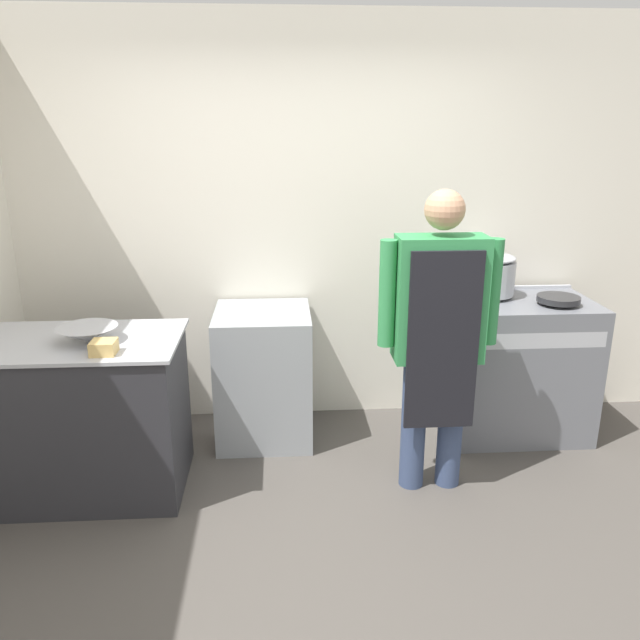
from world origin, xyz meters
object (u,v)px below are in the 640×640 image
Objects in this scene: fridge_unit at (264,375)px; plastic_tub at (104,347)px; mixing_bowl at (88,334)px; stove at (517,366)px; stock_pot at (489,273)px; saute_pan at (558,299)px; person_cook at (438,326)px.

plastic_tub is (-0.78, -0.80, 0.50)m from fridge_unit.
stove is at bearing 12.41° from mixing_bowl.
stock_pot is at bearing 21.31° from plastic_tub.
fridge_unit is at bearing 33.44° from mixing_bowl.
mixing_bowl is 2.82m from saute_pan.
plastic_tub is (-1.74, -0.12, -0.03)m from person_cook.
fridge_unit is 3.27× the size of saute_pan.
person_cook is (0.97, -0.67, 0.53)m from fridge_unit.
mixing_bowl is 2.61× the size of plastic_tub.
saute_pan is at bearing -31.34° from stove.
mixing_bowl is 2.49m from stock_pot.
person_cook reaches higher than saute_pan.
person_cook is (-0.72, -0.65, 0.51)m from stove.
fridge_unit is 1.20m from mixing_bowl.
mixing_bowl reaches higher than saute_pan.
fridge_unit is 1.29m from person_cook.
mixing_bowl is (-0.91, -0.60, 0.51)m from fridge_unit.
stock_pot is at bearing 55.59° from person_cook.
mixing_bowl reaches higher than plastic_tub.
fridge_unit is 2.70× the size of mixing_bowl.
stock_pot is (0.52, 0.76, 0.11)m from person_cook.
plastic_tub is at bearing -175.93° from person_cook.
person_cook is 0.92m from stock_pot.
stove is 2.93× the size of mixing_bowl.
plastic_tub is at bearing -162.67° from stove.
stock_pot is (2.39, 0.68, 0.13)m from mixing_bowl.
saute_pan is at bearing -4.27° from fridge_unit.
saute_pan is at bearing 13.99° from plastic_tub.
fridge_unit is at bearing -176.80° from stock_pot.
stock_pot is at bearing 15.95° from mixing_bowl.
saute_pan is (0.18, -0.11, 0.50)m from stove.
person_cook is at bearing -149.38° from saute_pan.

